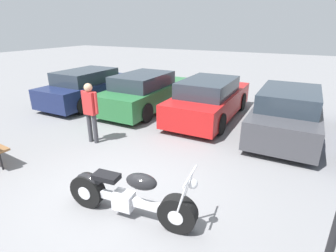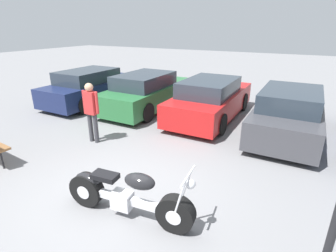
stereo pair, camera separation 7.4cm
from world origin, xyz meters
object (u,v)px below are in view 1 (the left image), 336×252
(motorcycle, at_px, (128,196))
(parked_car_green, at_px, (146,92))
(parked_car_red, at_px, (209,99))
(parked_car_dark_grey, at_px, (287,112))
(parked_car_navy, at_px, (90,87))
(person_standing, at_px, (90,108))

(motorcycle, xyz_separation_m, parked_car_green, (-3.00, 5.35, 0.25))
(parked_car_red, relative_size, parked_car_dark_grey, 1.00)
(motorcycle, xyz_separation_m, parked_car_navy, (-5.48, 5.02, 0.25))
(motorcycle, bearing_deg, parked_car_dark_grey, 69.24)
(parked_car_green, bearing_deg, motorcycle, -60.72)
(parked_car_green, distance_m, parked_car_red, 2.48)
(parked_car_dark_grey, height_order, person_standing, person_standing)
(parked_car_dark_grey, bearing_deg, parked_car_green, 178.01)
(parked_car_red, bearing_deg, parked_car_navy, -174.89)
(parked_car_green, bearing_deg, parked_car_navy, -172.34)
(parked_car_navy, bearing_deg, person_standing, -46.40)
(motorcycle, relative_size, parked_car_red, 0.52)
(parked_car_red, relative_size, person_standing, 2.69)
(parked_car_green, height_order, person_standing, person_standing)
(parked_car_red, xyz_separation_m, parked_car_dark_grey, (2.48, -0.28, 0.00))
(parked_car_navy, bearing_deg, parked_car_green, 7.66)
(motorcycle, height_order, parked_car_dark_grey, parked_car_dark_grey)
(motorcycle, xyz_separation_m, parked_car_dark_grey, (1.96, 5.18, 0.25))
(parked_car_navy, bearing_deg, motorcycle, -42.47)
(parked_car_navy, relative_size, parked_car_red, 1.00)
(person_standing, bearing_deg, parked_car_green, 96.38)
(parked_car_green, bearing_deg, person_standing, -83.62)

